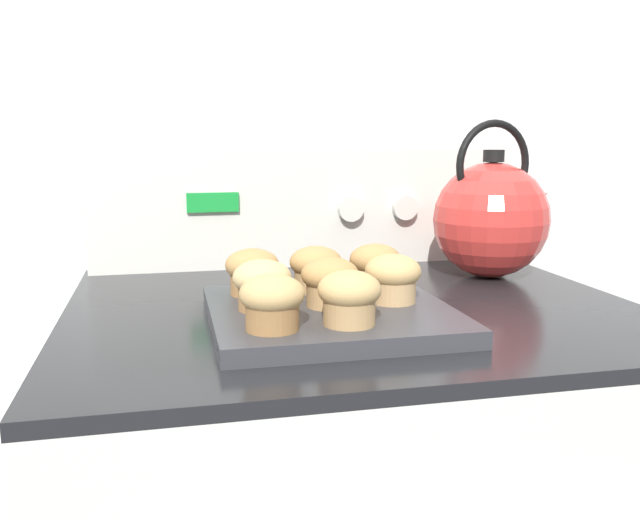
{
  "coord_description": "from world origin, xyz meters",
  "views": [
    {
      "loc": [
        -0.25,
        -0.56,
        1.14
      ],
      "look_at": [
        -0.07,
        0.24,
        0.99
      ],
      "focal_mm": 38.0,
      "sensor_mm": 36.0,
      "label": 1
    }
  ],
  "objects_px": {
    "muffin_r2_c1": "(316,268)",
    "muffin_r2_c2": "(375,265)",
    "muffin_r0_c0": "(272,301)",
    "muffin_r1_c0": "(262,284)",
    "muffin_pan": "(329,314)",
    "muffin_r1_c2": "(393,277)",
    "muffin_r0_c1": "(349,297)",
    "muffin_r1_c1": "(330,281)",
    "tea_kettle": "(492,218)",
    "muffin_r2_c0": "(252,271)"
  },
  "relations": [
    {
      "from": "muffin_r2_c2",
      "to": "tea_kettle",
      "type": "height_order",
      "value": "tea_kettle"
    },
    {
      "from": "muffin_r0_c1",
      "to": "muffin_r2_c2",
      "type": "distance_m",
      "value": 0.2
    },
    {
      "from": "muffin_r0_c1",
      "to": "muffin_r2_c0",
      "type": "xyz_separation_m",
      "value": [
        -0.09,
        0.17,
        0.0
      ]
    },
    {
      "from": "muffin_pan",
      "to": "muffin_r1_c1",
      "type": "relative_size",
      "value": 4.12
    },
    {
      "from": "muffin_pan",
      "to": "muffin_r2_c0",
      "type": "bearing_deg",
      "value": 135.64
    },
    {
      "from": "muffin_r1_c1",
      "to": "muffin_r1_c2",
      "type": "bearing_deg",
      "value": 1.94
    },
    {
      "from": "muffin_pan",
      "to": "muffin_r1_c2",
      "type": "distance_m",
      "value": 0.1
    },
    {
      "from": "muffin_r1_c0",
      "to": "muffin_r2_c2",
      "type": "height_order",
      "value": "same"
    },
    {
      "from": "muffin_r0_c1",
      "to": "tea_kettle",
      "type": "height_order",
      "value": "tea_kettle"
    },
    {
      "from": "muffin_r0_c1",
      "to": "muffin_r2_c2",
      "type": "xyz_separation_m",
      "value": [
        0.09,
        0.18,
        0.0
      ]
    },
    {
      "from": "muffin_r0_c1",
      "to": "muffin_r2_c1",
      "type": "relative_size",
      "value": 1.0
    },
    {
      "from": "muffin_pan",
      "to": "muffin_r2_c0",
      "type": "relative_size",
      "value": 4.12
    },
    {
      "from": "muffin_r0_c0",
      "to": "tea_kettle",
      "type": "height_order",
      "value": "tea_kettle"
    },
    {
      "from": "muffin_r1_c2",
      "to": "muffin_r2_c1",
      "type": "bearing_deg",
      "value": 134.74
    },
    {
      "from": "muffin_r0_c0",
      "to": "muffin_r2_c2",
      "type": "relative_size",
      "value": 1.0
    },
    {
      "from": "muffin_r2_c2",
      "to": "muffin_r2_c1",
      "type": "bearing_deg",
      "value": -179.27
    },
    {
      "from": "muffin_r0_c1",
      "to": "muffin_r2_c2",
      "type": "relative_size",
      "value": 1.0
    },
    {
      "from": "muffin_r2_c2",
      "to": "tea_kettle",
      "type": "bearing_deg",
      "value": 28.38
    },
    {
      "from": "muffin_r0_c0",
      "to": "muffin_r2_c1",
      "type": "bearing_deg",
      "value": 63.22
    },
    {
      "from": "muffin_r0_c0",
      "to": "muffin_r2_c0",
      "type": "xyz_separation_m",
      "value": [
        -0.0,
        0.17,
        0.0
      ]
    },
    {
      "from": "muffin_r0_c0",
      "to": "muffin_r1_c2",
      "type": "distance_m",
      "value": 0.2
    },
    {
      "from": "muffin_r1_c0",
      "to": "muffin_pan",
      "type": "bearing_deg",
      "value": -1.0
    },
    {
      "from": "muffin_r2_c2",
      "to": "muffin_r0_c0",
      "type": "bearing_deg",
      "value": -134.73
    },
    {
      "from": "muffin_r1_c1",
      "to": "muffin_r2_c1",
      "type": "bearing_deg",
      "value": 89.38
    },
    {
      "from": "muffin_r1_c0",
      "to": "muffin_r2_c2",
      "type": "relative_size",
      "value": 1.0
    },
    {
      "from": "muffin_r1_c2",
      "to": "muffin_pan",
      "type": "bearing_deg",
      "value": -178.47
    },
    {
      "from": "muffin_pan",
      "to": "muffin_r1_c0",
      "type": "distance_m",
      "value": 0.1
    },
    {
      "from": "muffin_r1_c1",
      "to": "muffin_r2_c2",
      "type": "distance_m",
      "value": 0.12
    },
    {
      "from": "muffin_r0_c1",
      "to": "muffin_r1_c2",
      "type": "height_order",
      "value": "same"
    },
    {
      "from": "muffin_pan",
      "to": "muffin_r1_c2",
      "type": "height_order",
      "value": "muffin_r1_c2"
    },
    {
      "from": "muffin_r1_c1",
      "to": "muffin_r2_c2",
      "type": "xyz_separation_m",
      "value": [
        0.09,
        0.09,
        0.0
      ]
    },
    {
      "from": "muffin_r0_c1",
      "to": "muffin_r1_c1",
      "type": "bearing_deg",
      "value": 91.01
    },
    {
      "from": "muffin_pan",
      "to": "muffin_r2_c1",
      "type": "distance_m",
      "value": 0.1
    },
    {
      "from": "muffin_r1_c1",
      "to": "muffin_r1_c2",
      "type": "height_order",
      "value": "same"
    },
    {
      "from": "muffin_r2_c2",
      "to": "tea_kettle",
      "type": "distance_m",
      "value": 0.28
    },
    {
      "from": "muffin_r1_c0",
      "to": "muffin_r0_c1",
      "type": "bearing_deg",
      "value": -45.53
    },
    {
      "from": "muffin_r0_c0",
      "to": "muffin_r1_c0",
      "type": "relative_size",
      "value": 1.0
    },
    {
      "from": "muffin_r0_c1",
      "to": "muffin_r1_c2",
      "type": "distance_m",
      "value": 0.12
    },
    {
      "from": "muffin_r2_c0",
      "to": "muffin_r2_c1",
      "type": "relative_size",
      "value": 1.0
    },
    {
      "from": "muffin_r1_c0",
      "to": "tea_kettle",
      "type": "relative_size",
      "value": 0.28
    },
    {
      "from": "muffin_r2_c0",
      "to": "tea_kettle",
      "type": "height_order",
      "value": "tea_kettle"
    },
    {
      "from": "muffin_r1_c0",
      "to": "muffin_r1_c1",
      "type": "distance_m",
      "value": 0.09
    },
    {
      "from": "muffin_r1_c1",
      "to": "muffin_r2_c1",
      "type": "relative_size",
      "value": 1.0
    },
    {
      "from": "muffin_r1_c2",
      "to": "tea_kettle",
      "type": "xyz_separation_m",
      "value": [
        0.25,
        0.22,
        0.05
      ]
    },
    {
      "from": "muffin_r0_c0",
      "to": "muffin_r1_c0",
      "type": "distance_m",
      "value": 0.09
    },
    {
      "from": "muffin_r1_c2",
      "to": "tea_kettle",
      "type": "height_order",
      "value": "tea_kettle"
    },
    {
      "from": "muffin_r0_c0",
      "to": "muffin_r0_c1",
      "type": "relative_size",
      "value": 1.0
    },
    {
      "from": "muffin_pan",
      "to": "muffin_r0_c1",
      "type": "xyz_separation_m",
      "value": [
        0.0,
        -0.09,
        0.04
      ]
    },
    {
      "from": "muffin_r1_c2",
      "to": "muffin_r0_c0",
      "type": "bearing_deg",
      "value": -152.01
    },
    {
      "from": "muffin_r2_c1",
      "to": "muffin_r2_c2",
      "type": "bearing_deg",
      "value": 0.73
    }
  ]
}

